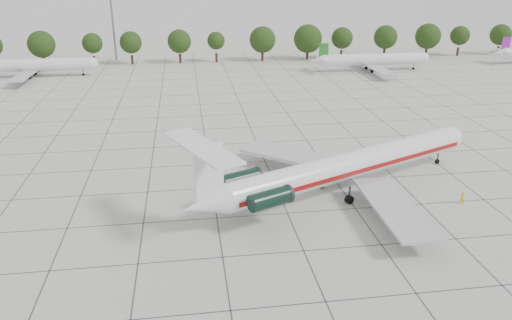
% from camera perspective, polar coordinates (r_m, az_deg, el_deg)
% --- Properties ---
extents(ground, '(260.00, 260.00, 0.00)m').
position_cam_1_polar(ground, '(63.92, 2.17, -2.79)').
color(ground, '#BBBBB3').
rests_on(ground, ground).
extents(apron_joints, '(170.00, 170.00, 0.02)m').
position_cam_1_polar(apron_joints, '(77.63, 0.20, 1.76)').
color(apron_joints, '#383838').
rests_on(apron_joints, ground).
extents(main_airliner, '(40.58, 30.43, 9.96)m').
position_cam_1_polar(main_airliner, '(60.67, 9.58, -0.86)').
color(main_airliner, silver).
rests_on(main_airliner, ground).
extents(ground_crew, '(0.59, 0.40, 1.55)m').
position_cam_1_polar(ground_crew, '(63.27, 22.53, -4.05)').
color(ground_crew, yellow).
rests_on(ground_crew, ground).
extents(bg_airliner_b, '(28.24, 27.20, 7.40)m').
position_cam_1_polar(bg_airliner_b, '(135.79, -24.04, 9.85)').
color(bg_airliner_b, silver).
rests_on(bg_airliner_b, ground).
extents(bg_airliner_d, '(28.24, 27.20, 7.40)m').
position_cam_1_polar(bg_airliner_d, '(135.24, 13.21, 11.10)').
color(bg_airliner_d, silver).
rests_on(bg_airliner_d, ground).
extents(tree_line, '(249.86, 8.44, 10.22)m').
position_cam_1_polar(tree_line, '(143.66, -8.76, 13.24)').
color(tree_line, '#332114').
rests_on(tree_line, ground).
extents(floodlight_mast, '(1.60, 1.60, 25.45)m').
position_cam_1_polar(floodlight_mast, '(150.93, -16.20, 16.25)').
color(floodlight_mast, slate).
rests_on(floodlight_mast, ground).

